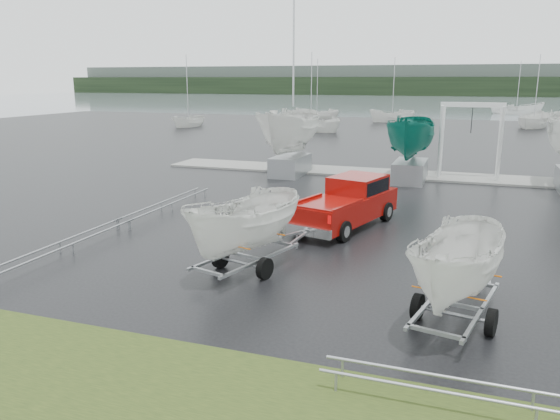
# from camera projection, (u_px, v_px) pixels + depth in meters

# --- Properties ---
(ground_plane) EXTENTS (120.00, 120.00, 0.00)m
(ground_plane) POSITION_uv_depth(u_px,v_px,m) (380.00, 238.00, 18.78)
(ground_plane) COLOR black
(ground_plane) RESTS_ON ground
(lake) EXTENTS (300.00, 300.00, 0.00)m
(lake) POSITION_uv_depth(u_px,v_px,m) (461.00, 106.00, 110.49)
(lake) COLOR slate
(lake) RESTS_ON ground
(dock) EXTENTS (30.00, 3.00, 0.12)m
(dock) POSITION_uv_depth(u_px,v_px,m) (418.00, 175.00, 30.69)
(dock) COLOR gray
(dock) RESTS_ON ground
(treeline) EXTENTS (300.00, 8.00, 6.00)m
(treeline) POSITION_uv_depth(u_px,v_px,m) (467.00, 86.00, 173.99)
(treeline) COLOR black
(treeline) RESTS_ON ground
(far_hill) EXTENTS (300.00, 6.00, 10.00)m
(far_hill) POSITION_uv_depth(u_px,v_px,m) (468.00, 80.00, 180.86)
(far_hill) COLOR #4C5651
(far_hill) RESTS_ON ground
(pickup_truck) EXTENTS (3.19, 5.65, 1.78)m
(pickup_truck) POSITION_uv_depth(u_px,v_px,m) (349.00, 201.00, 20.23)
(pickup_truck) COLOR maroon
(pickup_truck) RESTS_ON ground
(trailer_hitched) EXTENTS (2.15, 3.78, 5.09)m
(trailer_hitched) POSITION_uv_depth(u_px,v_px,m) (245.00, 176.00, 14.90)
(trailer_hitched) COLOR #93959B
(trailer_hitched) RESTS_ON ground
(trailer_parked) EXTENTS (2.01, 3.77, 4.96)m
(trailer_parked) POSITION_uv_depth(u_px,v_px,m) (464.00, 207.00, 11.59)
(trailer_parked) COLOR #93959B
(trailer_parked) RESTS_ON ground
(boat_hoist) EXTENTS (3.30, 2.18, 4.12)m
(boat_hoist) POSITION_uv_depth(u_px,v_px,m) (471.00, 130.00, 29.23)
(boat_hoist) COLOR silver
(boat_hoist) RESTS_ON ground
(keelboat_0) EXTENTS (2.65, 3.20, 10.83)m
(keelboat_0) POSITION_uv_depth(u_px,v_px,m) (291.00, 100.00, 30.11)
(keelboat_0) COLOR #93959B
(keelboat_0) RESTS_ON ground
(keelboat_1) EXTENTS (2.36, 3.20, 7.36)m
(keelboat_1) POSITION_uv_depth(u_px,v_px,m) (413.00, 111.00, 28.26)
(keelboat_1) COLOR #93959B
(keelboat_1) RESTS_ON ground
(mast_rack_0) EXTENTS (0.56, 6.50, 0.06)m
(mast_rack_0) POSITION_uv_depth(u_px,v_px,m) (166.00, 203.00, 22.52)
(mast_rack_0) COLOR #93959B
(mast_rack_0) RESTS_ON ground
(mast_rack_1) EXTENTS (0.56, 6.50, 0.06)m
(mast_rack_1) POSITION_uv_depth(u_px,v_px,m) (66.00, 243.00, 17.02)
(mast_rack_1) COLOR #93959B
(mast_rack_1) RESTS_ON ground
(mast_rack_2) EXTENTS (7.00, 0.56, 0.06)m
(mast_rack_2) POSITION_uv_depth(u_px,v_px,m) (536.00, 400.00, 8.69)
(mast_rack_2) COLOR #93959B
(mast_rack_2) RESTS_ON ground
(moored_boat_0) EXTENTS (3.45, 3.41, 11.51)m
(moored_boat_0) POSITION_uv_depth(u_px,v_px,m) (311.00, 131.00, 56.99)
(moored_boat_0) COLOR silver
(moored_boat_0) RESTS_ON ground
(moored_boat_1) EXTENTS (3.63, 3.62, 11.37)m
(moored_boat_1) POSITION_uv_depth(u_px,v_px,m) (392.00, 122.00, 69.74)
(moored_boat_1) COLOR silver
(moored_boat_1) RESTS_ON ground
(moored_boat_2) EXTENTS (3.43, 3.48, 11.56)m
(moored_boat_2) POSITION_uv_depth(u_px,v_px,m) (533.00, 128.00, 61.32)
(moored_boat_2) COLOR silver
(moored_boat_2) RESTS_ON ground
(moored_boat_4) EXTENTS (2.73, 2.68, 10.99)m
(moored_boat_4) POSITION_uv_depth(u_px,v_px,m) (317.00, 119.00, 75.02)
(moored_boat_4) COLOR silver
(moored_boat_4) RESTS_ON ground
(moored_boat_5) EXTENTS (3.84, 3.79, 11.93)m
(moored_boat_5) POSITION_uv_depth(u_px,v_px,m) (516.00, 115.00, 83.76)
(moored_boat_5) COLOR silver
(moored_boat_5) RESTS_ON ground
(moored_boat_7) EXTENTS (2.33, 2.38, 10.76)m
(moored_boat_7) POSITION_uv_depth(u_px,v_px,m) (189.00, 127.00, 62.42)
(moored_boat_7) COLOR silver
(moored_boat_7) RESTS_ON ground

